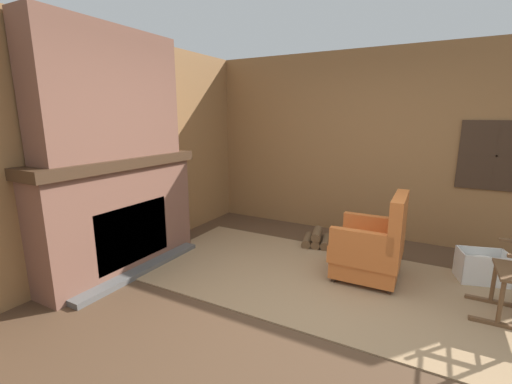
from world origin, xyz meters
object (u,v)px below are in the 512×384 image
storage_case (152,148)px  oil_lamp_vase (83,152)px  laundry_basket (482,267)px  armchair (372,248)px  firewood_stack (317,239)px

storage_case → oil_lamp_vase: bearing=-90.0°
oil_lamp_vase → storage_case: (0.00, 0.92, -0.03)m
laundry_basket → storage_case: bearing=-164.7°
armchair → firewood_stack: (-0.82, 0.65, -0.26)m
firewood_stack → oil_lamp_vase: (-1.78, -2.08, 1.29)m
armchair → firewood_stack: armchair is taller
firewood_stack → storage_case: bearing=-146.8°
armchair → laundry_basket: size_ratio=1.80×
armchair → oil_lamp_vase: size_ratio=3.70×
laundry_basket → storage_case: 3.97m
firewood_stack → oil_lamp_vase: 3.03m
oil_lamp_vase → laundry_basket: bearing=27.7°
firewood_stack → oil_lamp_vase: size_ratio=1.82×
storage_case → firewood_stack: bearing=33.2°
laundry_basket → oil_lamp_vase: oil_lamp_vase is taller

